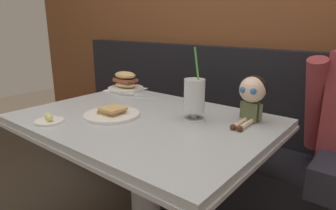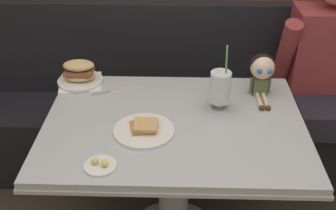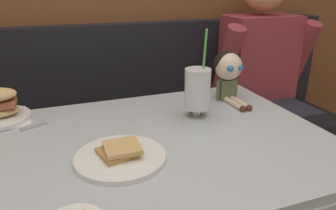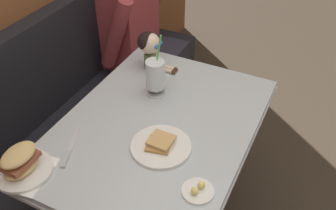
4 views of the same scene
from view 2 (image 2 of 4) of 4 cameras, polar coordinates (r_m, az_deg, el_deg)
name	(u,v)px [view 2 (image 2 of 4)]	position (r m, az deg, el deg)	size (l,w,h in m)	color
booth_bench	(175,120)	(2.54, 1.02, -2.04)	(2.60, 0.48, 1.00)	black
diner_table	(174,158)	(1.91, 0.80, -7.15)	(1.11, 0.81, 0.74)	#B2BCC1
toast_plate	(144,130)	(1.72, -3.27, -3.36)	(0.25, 0.25, 0.04)	white
milkshake_glass	(220,89)	(1.84, 7.04, 2.12)	(0.10, 0.10, 0.31)	silver
sandwich_plate	(80,74)	(2.11, -11.84, 4.10)	(0.23, 0.23, 0.12)	white
butter_saucer	(100,165)	(1.57, -9.13, -7.98)	(0.12, 0.12, 0.04)	white
butter_knife	(108,92)	(2.02, -8.11, 1.81)	(0.22, 0.11, 0.01)	silver
seated_doll	(262,69)	(1.97, 12.58, 4.70)	(0.11, 0.22, 0.20)	#5B6642
diner_patron	(327,63)	(2.42, 20.59, 5.34)	(0.55, 0.48, 0.81)	maroon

